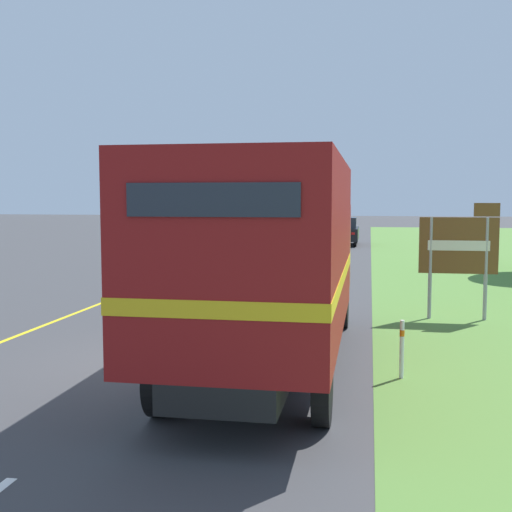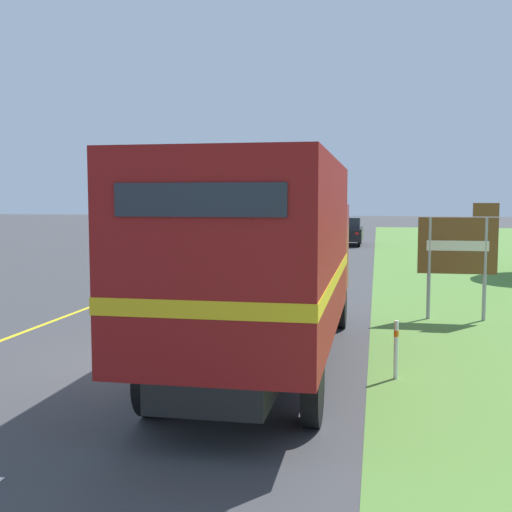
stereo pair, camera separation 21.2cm
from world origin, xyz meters
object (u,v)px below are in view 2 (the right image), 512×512
(horse_trailer_truck, at_px, (264,255))
(highway_sign, at_px, (459,248))
(lead_car_white, at_px, (240,244))
(delineator_post, at_px, (396,348))
(lead_car_white_ahead, at_px, (314,221))
(lead_car_black_ahead, at_px, (348,231))

(horse_trailer_truck, distance_m, highway_sign, 6.50)
(horse_trailer_truck, distance_m, lead_car_white, 16.35)
(highway_sign, distance_m, delineator_post, 5.81)
(lead_car_white_ahead, height_order, highway_sign, highway_sign)
(lead_car_black_ahead, distance_m, highway_sign, 24.98)
(lead_car_white, relative_size, lead_car_white_ahead, 0.90)
(lead_car_white, bearing_deg, lead_car_white_ahead, 89.72)
(horse_trailer_truck, relative_size, delineator_post, 8.97)
(lead_car_black_ahead, distance_m, lead_car_white_ahead, 16.88)
(lead_car_black_ahead, bearing_deg, highway_sign, -81.44)
(horse_trailer_truck, xyz_separation_m, lead_car_black_ahead, (0.04, 29.99, -1.05))
(lead_car_white, xyz_separation_m, lead_car_black_ahead, (3.86, 14.12, -0.09))
(highway_sign, bearing_deg, delineator_post, -106.22)
(horse_trailer_truck, distance_m, lead_car_white_ahead, 46.61)
(lead_car_white_ahead, bearing_deg, highway_sign, -79.77)
(lead_car_white, relative_size, delineator_post, 4.05)
(lead_car_black_ahead, bearing_deg, horse_trailer_truck, -90.08)
(horse_trailer_truck, bearing_deg, lead_car_white, 103.53)
(horse_trailer_truck, distance_m, lead_car_black_ahead, 30.01)
(horse_trailer_truck, bearing_deg, lead_car_white_ahead, 94.51)
(horse_trailer_truck, xyz_separation_m, lead_car_white_ahead, (-3.67, 46.46, -1.05))
(delineator_post, bearing_deg, lead_car_white, 110.50)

